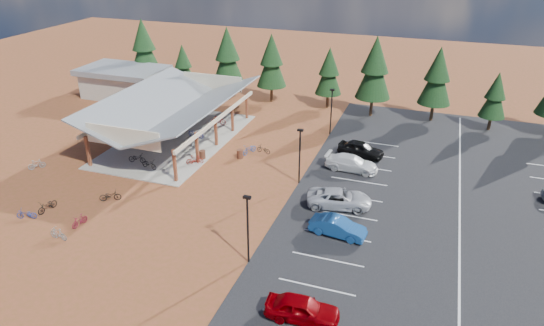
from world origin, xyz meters
The scene contains 40 objects.
ground centered at (0.00, 0.00, 0.00)m, with size 140.00×140.00×0.00m, color brown.
asphalt_lot centered at (18.50, 3.00, 0.02)m, with size 27.00×44.00×0.04m, color black.
concrete_pad centered at (-10.00, 7.00, 0.05)m, with size 10.60×18.60×0.10m, color gray.
bike_pavilion centered at (-10.00, 7.00, 3.82)m, with size 11.65×19.40×4.97m.
outbuilding centered at (-24.00, 18.00, 2.03)m, with size 11.00×7.00×3.90m.
lamp_post_0 centered at (5.00, -10.00, 2.98)m, with size 0.50×0.25×5.14m.
lamp_post_1 centered at (5.00, 2.00, 2.98)m, with size 0.50×0.25×5.14m.
lamp_post_2 centered at (5.00, 14.00, 2.98)m, with size 0.50×0.25×5.14m.
trash_bin_0 centered at (-5.30, 3.59, 0.45)m, with size 0.60×0.60×0.90m, color #512B1D.
trash_bin_1 centered at (-1.93, 5.03, 0.45)m, with size 0.60×0.60×0.90m, color #512B1D.
pine_0 centered at (-23.35, 22.44, 5.84)m, with size 4.10×4.10×9.55m.
pine_1 centered at (-16.79, 21.29, 4.14)m, with size 2.91×2.91×6.79m.
pine_2 centered at (-10.36, 21.42, 5.77)m, with size 4.05×4.05×9.45m.
pine_3 centered at (-4.76, 22.40, 5.36)m, with size 3.77×3.77×8.77m.
pine_4 centered at (2.65, 22.50, 4.65)m, with size 3.27×3.27×7.62m.
pine_5 centered at (8.28, 21.29, 5.86)m, with size 4.11×4.11×9.58m.
pine_6 centered at (15.23, 22.12, 5.31)m, with size 3.73×3.73×8.69m.
pine_7 centered at (21.48, 21.13, 4.04)m, with size 2.84×2.84×6.62m.
bike_0 centered at (-10.77, 0.65, 0.56)m, with size 0.61×1.75×0.92m, color black.
bike_1 centered at (-12.65, 6.57, 0.60)m, with size 0.47×1.65×0.99m, color gray.
bike_2 centered at (-13.50, 7.35, 0.59)m, with size 0.65×1.86×0.98m, color navy.
bike_3 centered at (-13.58, 13.63, 0.64)m, with size 0.51×1.81×1.09m, color maroon.
bike_4 centered at (-8.98, -0.07, 0.57)m, with size 0.62×1.78×0.93m, color black.
bike_5 centered at (-7.76, 5.71, 0.59)m, with size 0.46×1.64×0.99m, color gray.
bike_6 centered at (-8.34, 8.09, 0.60)m, with size 0.66×1.90×1.00m, color navy.
bike_7 centered at (-7.67, 12.28, 0.63)m, with size 0.49×1.75×1.05m, color maroon.
bike_8 centered at (-12.59, -9.19, 0.48)m, with size 0.64×1.83×0.96m, color black.
bike_9 centered at (-19.03, -3.46, 0.46)m, with size 0.43×1.54×0.92m, color gray.
bike_10 centered at (-13.30, -10.66, 0.41)m, with size 0.55×1.57×0.83m, color navy.
bike_11 centered at (-8.76, -10.09, 0.45)m, with size 0.42×1.49×0.90m, color maroon.
bike_12 centered at (-8.88, -6.15, 0.46)m, with size 0.62×1.77×0.93m, color black.
bike_13 centered at (-9.00, -12.09, 0.47)m, with size 0.45×1.58×0.95m, color gray.
bike_14 centered at (-1.43, 6.30, 0.50)m, with size 0.66×1.89×0.99m, color #21489A.
bike_15 centered at (-5.45, 2.27, 0.49)m, with size 0.46×1.63×0.98m, color maroon.
bike_16 centered at (-0.17, 6.92, 0.41)m, with size 0.54×1.56×0.82m, color black.
car_0 centered at (9.90, -13.93, 0.77)m, with size 1.73×4.30×1.47m, color #790004.
car_1 centered at (9.99, -4.89, 0.73)m, with size 1.45×4.17×1.37m, color navy.
car_2 centered at (9.21, -0.83, 0.76)m, with size 2.40×5.20×1.45m, color #B0B2B9.
car_3 centered at (8.90, 6.01, 0.75)m, with size 1.99×4.89×1.42m, color white.
car_4 centered at (9.18, 9.34, 0.81)m, with size 1.82×4.52×1.54m, color black.
Camera 1 is at (15.32, -34.58, 20.38)m, focal length 32.00 mm.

